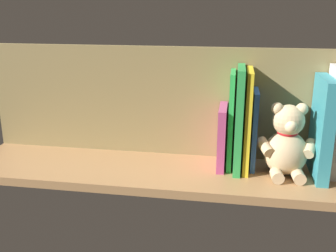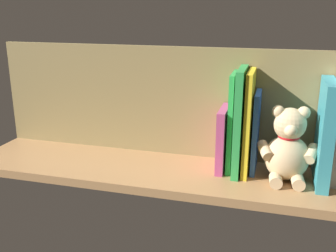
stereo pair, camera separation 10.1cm
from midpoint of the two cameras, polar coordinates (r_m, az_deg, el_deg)
name	(u,v)px [view 2 (the right image)]	position (r cm, az deg, el deg)	size (l,w,h in cm)	color
ground_plane	(168,171)	(105.64, 2.76, -6.57)	(107.07, 26.44, 2.20)	#A87A4C
shelf_back_panel	(179,102)	(110.64, 4.17, 3.43)	(107.07, 1.50, 30.46)	olive
book_1	(325,133)	(101.87, 24.28, -0.94)	(2.83, 15.83, 24.75)	teal
teddy_bear	(288,148)	(101.13, 19.60, -3.05)	(15.00, 12.27, 18.52)	#D1B284
book_2	(256,132)	(103.81, 15.24, -0.90)	(1.24, 10.30, 20.53)	blue
book_3	(249,123)	(101.74, 14.31, 0.42)	(1.49, 13.01, 26.00)	yellow
book_4	(240,121)	(101.37, 13.11, 0.61)	(1.83, 13.72, 26.57)	green
book_5	(232,122)	(102.98, 12.01, 0.54)	(1.23, 10.96, 25.18)	green
book_6	(223,139)	(103.88, 10.69, -1.84)	(1.98, 12.15, 16.20)	#B23F72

